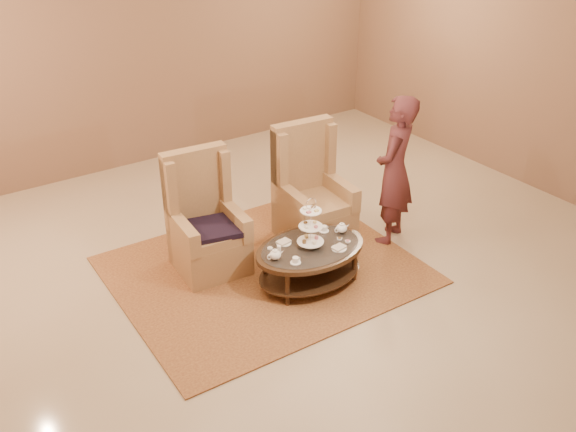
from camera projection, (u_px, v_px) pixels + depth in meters
ground at (303, 288)px, 6.71m from camera, size 8.00×8.00×0.00m
ceiling at (303, 288)px, 6.71m from camera, size 8.00×8.00×0.02m
wall_back at (135, 42)px, 8.76m from camera, size 8.00×0.04×3.50m
wall_right at (571, 63)px, 7.84m from camera, size 0.04×8.00×3.50m
rug at (265, 270)px, 6.99m from camera, size 3.16×2.66×0.02m
tea_table at (310, 253)px, 6.62m from camera, size 1.23×0.87×1.01m
armchair_left at (206, 230)px, 6.88m from camera, size 0.77×0.79×1.31m
armchair_right at (311, 201)px, 7.43m from camera, size 0.80×0.83×1.38m
person at (395, 171)px, 7.18m from camera, size 0.76×0.68×1.75m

